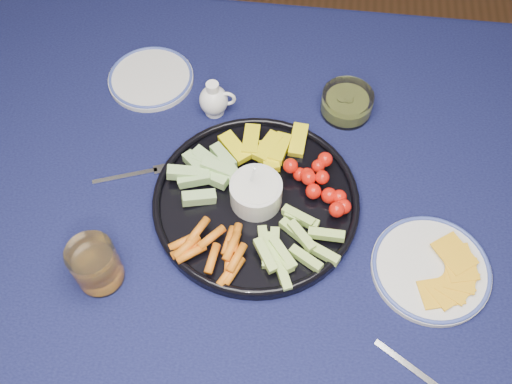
# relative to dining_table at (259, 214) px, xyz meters

# --- Properties ---
(dining_table) EXTENTS (1.67, 1.07, 0.75)m
(dining_table) POSITION_rel_dining_table_xyz_m (0.00, 0.00, 0.00)
(dining_table) COLOR #462817
(dining_table) RESTS_ON ground
(crudite_platter) EXTENTS (0.38, 0.38, 0.12)m
(crudite_platter) POSITION_rel_dining_table_xyz_m (-0.01, -0.03, 0.11)
(crudite_platter) COLOR black
(crudite_platter) RESTS_ON dining_table
(creamer_pitcher) EXTENTS (0.08, 0.06, 0.08)m
(creamer_pitcher) POSITION_rel_dining_table_xyz_m (-0.11, 0.18, 0.12)
(creamer_pitcher) COLOR white
(creamer_pitcher) RESTS_ON dining_table
(pickle_bowl) EXTENTS (0.11, 0.11, 0.05)m
(pickle_bowl) POSITION_rel_dining_table_xyz_m (0.15, 0.22, 0.11)
(pickle_bowl) COLOR white
(pickle_bowl) RESTS_ON dining_table
(cheese_plate) EXTENTS (0.21, 0.21, 0.02)m
(cheese_plate) POSITION_rel_dining_table_xyz_m (0.31, -0.13, 0.10)
(cheese_plate) COLOR silver
(cheese_plate) RESTS_ON dining_table
(juice_tumbler) EXTENTS (0.08, 0.08, 0.09)m
(juice_tumbler) POSITION_rel_dining_table_xyz_m (-0.25, -0.21, 0.13)
(juice_tumbler) COLOR white
(juice_tumbler) RESTS_ON dining_table
(fork_left) EXTENTS (0.14, 0.07, 0.00)m
(fork_left) POSITION_rel_dining_table_xyz_m (-0.24, 0.01, 0.09)
(fork_left) COLOR silver
(fork_left) RESTS_ON dining_table
(fork_right) EXTENTS (0.15, 0.10, 0.00)m
(fork_right) POSITION_rel_dining_table_xyz_m (0.30, -0.32, 0.09)
(fork_right) COLOR silver
(fork_right) RESTS_ON dining_table
(side_plate_extra) EXTENTS (0.18, 0.18, 0.02)m
(side_plate_extra) POSITION_rel_dining_table_xyz_m (-0.27, 0.25, 0.10)
(side_plate_extra) COLOR silver
(side_plate_extra) RESTS_ON dining_table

